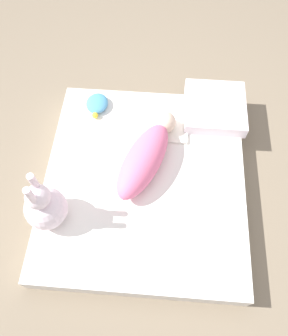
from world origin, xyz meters
TOP-DOWN VIEW (x-y plane):
  - ground_plane at (0.00, 0.00)m, footprint 12.00×12.00m
  - bed_mattress at (0.00, 0.00)m, footprint 1.21×1.09m
  - burp_cloth at (-0.34, 0.13)m, footprint 0.23×0.19m
  - swaddled_baby at (-0.09, 0.00)m, footprint 0.60×0.36m
  - pillow at (-0.48, 0.39)m, footprint 0.37×0.36m
  - bunny_plush at (0.26, -0.46)m, footprint 0.21×0.21m
  - turtle_plush at (-0.47, -0.33)m, footprint 0.18×0.13m

SIDE VIEW (x-z plane):
  - ground_plane at x=0.00m, z-range 0.00..0.00m
  - bed_mattress at x=0.00m, z-range 0.00..0.13m
  - burp_cloth at x=-0.34m, z-range 0.13..0.15m
  - turtle_plush at x=-0.47m, z-range 0.13..0.18m
  - pillow at x=-0.48m, z-range 0.13..0.21m
  - swaddled_baby at x=-0.09m, z-range 0.12..0.29m
  - bunny_plush at x=0.26m, z-range 0.06..0.45m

